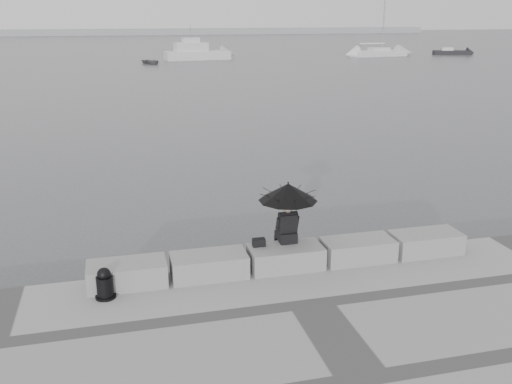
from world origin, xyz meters
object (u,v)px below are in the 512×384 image
object	(u,v)px
motor_cruiser	(197,53)
mooring_bollard	(105,285)
dinghy	(151,61)
small_motorboat	(452,52)
sailboat_right	(379,52)
seated_person	(288,198)

from	to	relation	value
motor_cruiser	mooring_bollard	bearing A→B (deg)	-105.76
mooring_bollard	dinghy	size ratio (longest dim) A/B	0.20
small_motorboat	mooring_bollard	bearing A→B (deg)	-109.85
sailboat_right	motor_cruiser	world-z (taller)	sailboat_right
mooring_bollard	motor_cruiser	xyz separation A→B (m)	(11.68, 65.37, 0.12)
seated_person	mooring_bollard	xyz separation A→B (m)	(-3.95, -0.73, -1.26)
motor_cruiser	small_motorboat	xyz separation A→B (m)	(37.65, 0.29, -0.57)
mooring_bollard	dinghy	bearing A→B (deg)	84.96
seated_person	small_motorboat	xyz separation A→B (m)	(45.38, 64.93, -1.71)
seated_person	dinghy	size ratio (longest dim) A/B	0.43
seated_person	sailboat_right	world-z (taller)	sailboat_right
sailboat_right	motor_cruiser	size ratio (longest dim) A/B	1.50
seated_person	dinghy	bearing A→B (deg)	88.40
motor_cruiser	small_motorboat	distance (m)	37.65
sailboat_right	small_motorboat	size ratio (longest dim) A/B	2.31
sailboat_right	dinghy	distance (m)	32.38
dinghy	mooring_bollard	bearing A→B (deg)	-125.87
seated_person	dinghy	distance (m)	59.75
motor_cruiser	dinghy	world-z (taller)	motor_cruiser
mooring_bollard	motor_cruiser	bearing A→B (deg)	79.87
small_motorboat	dinghy	distance (m)	44.31
mooring_bollard	dinghy	xyz separation A→B (m)	(5.33, 60.43, -0.50)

